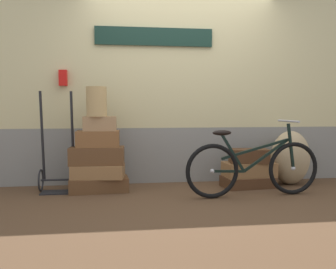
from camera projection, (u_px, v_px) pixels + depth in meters
name	position (u px, v px, depth m)	size (l,w,h in m)	color
ground	(192.00, 198.00, 4.29)	(8.83, 5.20, 0.06)	#513823
station_building	(181.00, 87.00, 5.03)	(6.83, 0.74, 2.59)	gray
suitcase_0	(99.00, 184.00, 4.47)	(0.70, 0.35, 0.17)	brown
suitcase_1	(98.00, 171.00, 4.45)	(0.62, 0.34, 0.16)	olive
suitcase_2	(97.00, 156.00, 4.46)	(0.65, 0.31, 0.21)	brown
suitcase_3	(98.00, 139.00, 4.45)	(0.51, 0.28, 0.20)	brown
suitcase_4	(100.00, 124.00, 4.44)	(0.39, 0.21, 0.17)	#9E754C
suitcase_5	(248.00, 182.00, 4.72)	(0.64, 0.37, 0.14)	#4C2D19
suitcase_6	(249.00, 169.00, 4.74)	(0.64, 0.35, 0.18)	olive
suitcase_7	(249.00, 156.00, 4.68)	(0.48, 0.25, 0.18)	#4C2D19
wicker_basket	(97.00, 102.00, 4.39)	(0.24, 0.24, 0.35)	tan
luggage_trolley	(58.00, 168.00, 4.46)	(0.44, 0.36, 1.21)	black
burlap_sack	(290.00, 158.00, 4.88)	(0.51, 0.44, 0.71)	tan
bicycle	(253.00, 167.00, 4.21)	(1.61, 0.46, 0.87)	black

